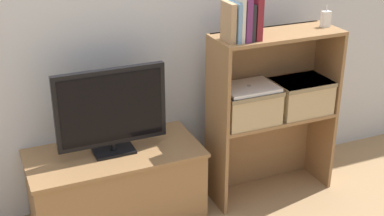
# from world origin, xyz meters

# --- Properties ---
(tv_stand) EXTENTS (0.95, 0.46, 0.43)m
(tv_stand) POSITION_xyz_m (-0.43, 0.22, 0.21)
(tv_stand) COLOR olive
(tv_stand) RESTS_ON ground_plane
(tv) EXTENTS (0.59, 0.14, 0.48)m
(tv) POSITION_xyz_m (-0.43, 0.22, 0.68)
(tv) COLOR black
(tv) RESTS_ON tv_stand
(bookshelf_lower_tier) EXTENTS (0.75, 0.28, 0.51)m
(bookshelf_lower_tier) POSITION_xyz_m (0.52, 0.19, 0.31)
(bookshelf_lower_tier) COLOR olive
(bookshelf_lower_tier) RESTS_ON ground_plane
(bookshelf_upper_tier) EXTENTS (0.75, 0.28, 0.50)m
(bookshelf_upper_tier) POSITION_xyz_m (0.52, 0.19, 0.82)
(bookshelf_upper_tier) COLOR olive
(bookshelf_upper_tier) RESTS_ON bookshelf_lower_tier
(book_tan) EXTENTS (0.03, 0.13, 0.21)m
(book_tan) POSITION_xyz_m (0.19, 0.10, 1.11)
(book_tan) COLOR tan
(book_tan) RESTS_ON bookshelf_upper_tier
(book_skyblue) EXTENTS (0.02, 0.15, 0.21)m
(book_skyblue) POSITION_xyz_m (0.22, 0.10, 1.11)
(book_skyblue) COLOR #709ECC
(book_skyblue) RESTS_ON bookshelf_upper_tier
(book_ivory) EXTENTS (0.02, 0.14, 0.24)m
(book_ivory) POSITION_xyz_m (0.24, 0.10, 1.13)
(book_ivory) COLOR silver
(book_ivory) RESTS_ON bookshelf_upper_tier
(book_plum) EXTENTS (0.03, 0.16, 0.23)m
(book_plum) POSITION_xyz_m (0.27, 0.10, 1.12)
(book_plum) COLOR #6B2D66
(book_plum) RESTS_ON bookshelf_upper_tier
(book_charcoal) EXTENTS (0.02, 0.14, 0.19)m
(book_charcoal) POSITION_xyz_m (0.30, 0.10, 1.11)
(book_charcoal) COLOR #232328
(book_charcoal) RESTS_ON bookshelf_upper_tier
(book_maroon) EXTENTS (0.03, 0.14, 0.24)m
(book_maroon) POSITION_xyz_m (0.34, 0.10, 1.13)
(book_maroon) COLOR maroon
(book_maroon) RESTS_ON bookshelf_upper_tier
(baby_monitor) EXTENTS (0.05, 0.04, 0.12)m
(baby_monitor) POSITION_xyz_m (0.83, 0.14, 1.06)
(baby_monitor) COLOR white
(baby_monitor) RESTS_ON bookshelf_upper_tier
(storage_basket_left) EXTENTS (0.33, 0.25, 0.20)m
(storage_basket_left) POSITION_xyz_m (0.34, 0.12, 0.62)
(storage_basket_left) COLOR tan
(storage_basket_left) RESTS_ON bookshelf_lower_tier
(storage_basket_right) EXTENTS (0.33, 0.25, 0.20)m
(storage_basket_right) POSITION_xyz_m (0.69, 0.12, 0.62)
(storage_basket_right) COLOR tan
(storage_basket_right) RESTS_ON bookshelf_lower_tier
(laptop) EXTENTS (0.31, 0.23, 0.02)m
(laptop) POSITION_xyz_m (0.34, 0.12, 0.72)
(laptop) COLOR white
(laptop) RESTS_ON storage_basket_left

